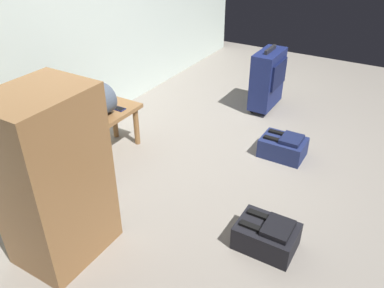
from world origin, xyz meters
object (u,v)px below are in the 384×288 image
object	(u,v)px
duffel_bag_slate	(87,106)
cell_phone	(117,108)
backpack_dark	(267,235)
suitcase_upright_navy	(268,79)
side_cabinet	(53,179)
backpack_navy	(283,147)
bench	(90,128)

from	to	relation	value
duffel_bag_slate	cell_phone	world-z (taller)	duffel_bag_slate
cell_phone	backpack_dark	size ratio (longest dim) A/B	0.38
duffel_bag_slate	backpack_dark	distance (m)	1.72
cell_phone	suitcase_upright_navy	bearing A→B (deg)	-29.76
backpack_dark	side_cabinet	bearing A→B (deg)	121.01
suitcase_upright_navy	backpack_dark	bearing A→B (deg)	-158.28
duffel_bag_slate	backpack_navy	xyz separation A→B (m)	(0.92, -1.37, -0.44)
cell_phone	suitcase_upright_navy	size ratio (longest dim) A/B	0.21
backpack_navy	cell_phone	bearing A→B (deg)	115.48
side_cabinet	bench	bearing A→B (deg)	33.09
cell_phone	backpack_dark	world-z (taller)	cell_phone
suitcase_upright_navy	side_cabinet	size ratio (longest dim) A/B	0.62
backpack_navy	backpack_dark	size ratio (longest dim) A/B	1.00
duffel_bag_slate	side_cabinet	distance (m)	1.00
bench	backpack_navy	distance (m)	1.68
duffel_bag_slate	suitcase_upright_navy	xyz separation A→B (m)	(1.75, -0.88, -0.18)
duffel_bag_slate	suitcase_upright_navy	size ratio (longest dim) A/B	0.64
cell_phone	side_cabinet	distance (m)	1.25
bench	side_cabinet	xyz separation A→B (m)	(-0.84, -0.55, 0.21)
duffel_bag_slate	backpack_navy	size ratio (longest dim) A/B	1.16
backpack_dark	side_cabinet	distance (m)	1.37
cell_phone	suitcase_upright_navy	world-z (taller)	suitcase_upright_navy
bench	cell_phone	distance (m)	0.31
bench	cell_phone	world-z (taller)	cell_phone
suitcase_upright_navy	backpack_dark	xyz separation A→B (m)	(-1.93, -0.77, -0.26)
backpack_dark	cell_phone	bearing A→B (deg)	73.52
backpack_navy	backpack_dark	bearing A→B (deg)	-166.00
backpack_navy	side_cabinet	size ratio (longest dim) A/B	0.35
backpack_navy	side_cabinet	world-z (taller)	side_cabinet
backpack_navy	backpack_dark	xyz separation A→B (m)	(-1.10, -0.28, 0.00)
cell_phone	backpack_dark	bearing A→B (deg)	-106.48
backpack_dark	side_cabinet	xyz separation A→B (m)	(-0.66, 1.10, 0.46)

